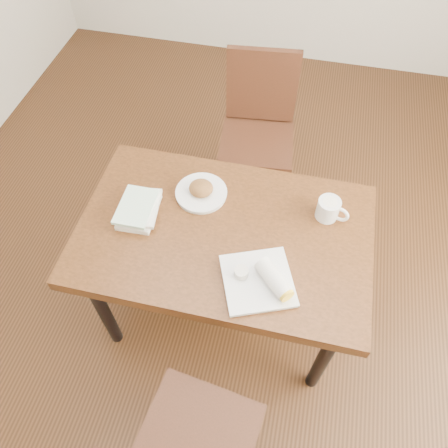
% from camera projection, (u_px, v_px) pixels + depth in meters
% --- Properties ---
extents(ground, '(4.00, 5.00, 0.01)m').
position_uv_depth(ground, '(224.00, 308.00, 2.45)').
color(ground, '#472814').
rests_on(ground, ground).
extents(room_walls, '(4.02, 5.02, 2.80)m').
position_uv_depth(room_walls, '(224.00, 35.00, 1.13)').
color(room_walls, beige).
rests_on(room_walls, ground).
extents(table, '(1.24, 0.79, 0.75)m').
position_uv_depth(table, '(224.00, 242.00, 1.91)').
color(table, '#5E3216').
rests_on(table, ground).
extents(chair_far, '(0.46, 0.46, 0.95)m').
position_uv_depth(chair_far, '(259.00, 123.00, 2.54)').
color(chair_far, '#3F1D12').
rests_on(chair_far, ground).
extents(plate_scone, '(0.23, 0.23, 0.07)m').
position_uv_depth(plate_scone, '(201.00, 191.00, 1.94)').
color(plate_scone, white).
rests_on(plate_scone, table).
extents(coffee_mug, '(0.14, 0.10, 0.10)m').
position_uv_depth(coffee_mug, '(329.00, 209.00, 1.85)').
color(coffee_mug, white).
rests_on(coffee_mug, table).
extents(plate_burrito, '(0.34, 0.34, 0.09)m').
position_uv_depth(plate_burrito, '(263.00, 280.00, 1.67)').
color(plate_burrito, white).
rests_on(plate_burrito, table).
extents(book_stack, '(0.18, 0.23, 0.06)m').
position_uv_depth(book_stack, '(139.00, 209.00, 1.88)').
color(book_stack, white).
rests_on(book_stack, table).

